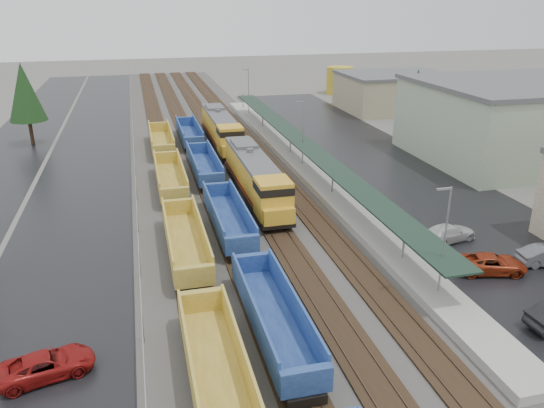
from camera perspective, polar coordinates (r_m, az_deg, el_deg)
The scene contains 19 objects.
ballast_strip at distance 69.96m, azimuth -6.71°, elevation 5.60°, with size 20.00×160.00×0.08m, color #302D2B.
trackbed at distance 69.93m, azimuth -6.71°, elevation 5.69°, with size 14.60×160.00×0.22m.
west_parking_lot at distance 69.71m, azimuth -19.04°, elevation 4.48°, with size 10.00×160.00×0.02m, color black.
west_road at distance 71.31m, azimuth -27.04°, elevation 3.66°, with size 9.00×160.00×0.02m, color black.
east_commuter_lot at distance 65.95m, azimuth 11.18°, elevation 4.34°, with size 16.00×100.00×0.02m, color black.
station_platform at distance 62.35m, azimuth 3.27°, elevation 4.43°, with size 3.00×80.00×8.00m.
chainlink_fence at distance 67.50m, azimuth -14.62°, elevation 5.85°, with size 0.08×160.04×2.02m.
industrial_buildings at distance 71.73m, azimuth 26.69°, elevation 7.34°, with size 32.52×75.30×9.50m.
distant_hills at distance 224.80m, azimuth -0.55°, elevation 16.46°, with size 301.00×140.00×25.20m.
tree_west_far at distance 79.03m, azimuth -25.07°, elevation 10.85°, with size 4.84×4.84×11.00m.
tree_east at distance 75.52m, azimuth 15.25°, elevation 11.17°, with size 4.40×4.40×10.00m.
locomotive_lead at distance 52.07m, azimuth -1.75°, elevation 2.90°, with size 2.95×19.47×4.41m.
locomotive_trail at distance 71.96m, azimuth -5.47°, elevation 7.99°, with size 2.95×19.47×4.41m.
well_string_yellow at distance 34.48m, azimuth -7.97°, elevation -9.55°, with size 2.76×93.49×2.45m.
well_string_blue at distance 38.53m, azimuth -2.76°, elevation -5.89°, with size 2.69×91.28×2.38m.
storage_tank at distance 114.43m, azimuth 7.28°, elevation 13.06°, with size 5.53×5.53×5.53m, color gold.
parked_car_west_c at distance 31.54m, azimuth -23.05°, elevation -15.65°, with size 4.86×2.24×1.35m, color maroon.
parked_car_east_b at distance 41.99m, azimuth 22.52°, elevation -5.96°, with size 4.99×2.30×1.39m, color maroon.
parked_car_east_c at distance 46.02m, azimuth 18.47°, elevation -2.99°, with size 4.87×1.98×1.41m, color beige.
Camera 1 is at (-8.69, -6.85, 18.74)m, focal length 35.00 mm.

